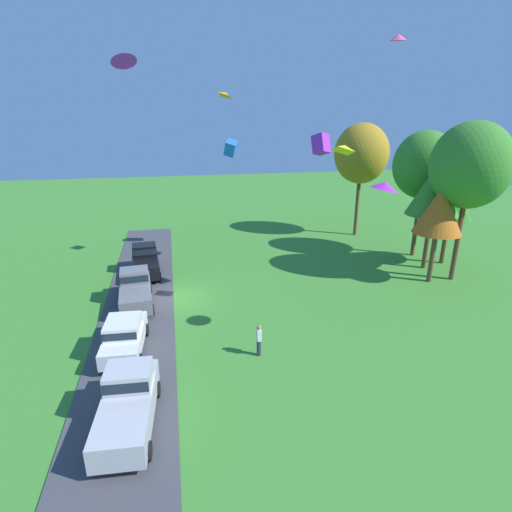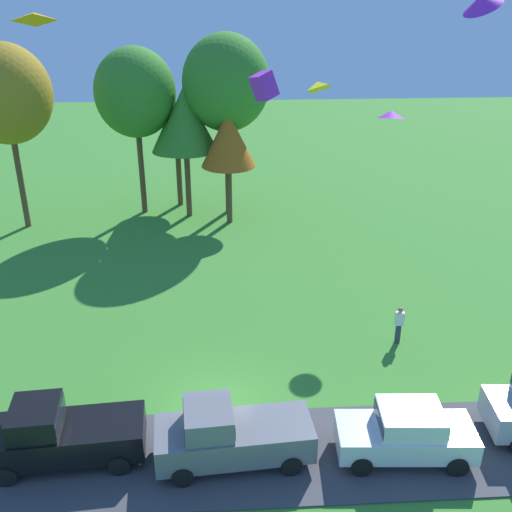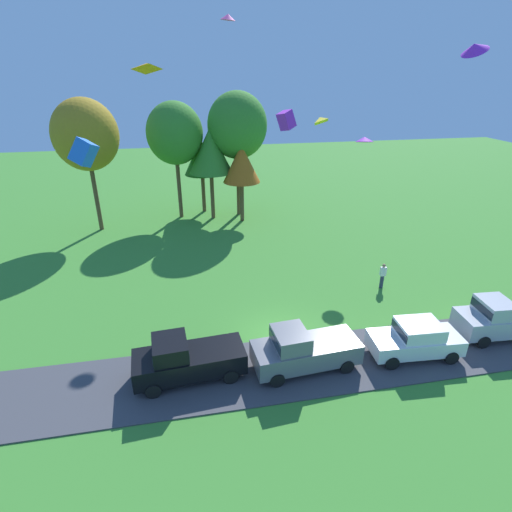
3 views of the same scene
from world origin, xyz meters
The scene contains 20 objects.
ground_plane centered at (0.00, 0.00, 0.00)m, with size 120.00×120.00×0.00m, color #3D842D.
pavement_strip centered at (0.00, -2.43, 0.03)m, with size 36.00×4.40×0.06m, color #424247.
car_pickup_by_flagpole centered at (-4.99, -2.22, 1.11)m, with size 5.13×2.34×2.14m.
car_pickup_near_entrance centered at (0.40, -2.57, 1.11)m, with size 5.13×2.35×2.14m.
car_sedan_mid_row centered at (6.13, -2.74, 1.04)m, with size 4.50×2.17×1.84m.
car_pickup_far_end centered at (11.47, -2.08, 1.11)m, with size 5.12×2.33×2.14m.
person_beside_suv centered at (7.77, 3.93, 0.88)m, with size 0.36×0.24×1.71m.
tree_left_of_center centered at (-11.82, 18.40, 8.15)m, with size 5.24×5.24×11.05m.
tree_right_of_center centered at (-4.74, 20.53, 7.79)m, with size 5.00×5.00×10.57m.
tree_far_right centered at (-2.44, 21.79, 5.40)m, with size 3.38×3.38×7.13m.
tree_lone_near centered at (-1.73, 19.64, 6.32)m, with size 3.95×3.95×8.33m.
tree_center_back centered at (0.85, 20.25, 8.37)m, with size 5.38×5.38×11.36m.
tree_far_left centered at (0.88, 18.34, 5.34)m, with size 3.34×3.34×7.05m.
kite_delta_over_trees centered at (7.09, -1.37, 13.69)m, with size 1.02×1.02×0.31m, color purple.
kite_diamond_high_right centered at (-5.70, 4.44, 13.06)m, with size 1.10×0.84×0.27m, color orange.
kite_diamond_low_drifter centered at (4.70, 9.20, 9.96)m, with size 1.07×0.83×0.33m, color yellow.
kite_box_topmost centered at (2.33, 8.78, 10.03)m, with size 0.77×0.77×1.08m, color purple.
kite_box_trailing_tail centered at (-9.34, 5.23, 9.06)m, with size 0.87×0.87×1.21m, color blue.
kite_delta_near_flag centered at (8.25, 9.72, 8.54)m, with size 1.27×1.27×0.35m, color purple.
kite_delta_mid_center centered at (-0.47, 14.58, 16.21)m, with size 1.06×1.06×0.38m, color #EA4C9E.
Camera 1 is at (24.96, 0.14, 11.51)m, focal length 28.00 mm.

